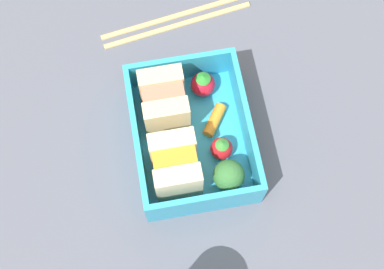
{
  "coord_description": "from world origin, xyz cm",
  "views": [
    {
      "loc": [
        -20.21,
        3.63,
        58.03
      ],
      "look_at": [
        0.0,
        0.0,
        2.7
      ],
      "focal_mm": 50.0,
      "sensor_mm": 36.0,
      "label": 1
    }
  ],
  "objects_px": {
    "chopstick_pair": "(176,19)",
    "strawberry_far_left": "(203,84)",
    "carrot_stick_far_left": "(215,120)",
    "sandwich_center_left": "(164,102)",
    "strawberry_left": "(222,148)",
    "sandwich_left": "(175,165)",
    "broccoli_floret": "(229,176)"
  },
  "relations": [
    {
      "from": "strawberry_left",
      "to": "chopstick_pair",
      "type": "distance_m",
      "value": 0.19
    },
    {
      "from": "broccoli_floret",
      "to": "strawberry_left",
      "type": "bearing_deg",
      "value": -0.02
    },
    {
      "from": "sandwich_center_left",
      "to": "broccoli_floret",
      "type": "relative_size",
      "value": 1.4
    },
    {
      "from": "sandwich_center_left",
      "to": "carrot_stick_far_left",
      "type": "height_order",
      "value": "sandwich_center_left"
    },
    {
      "from": "chopstick_pair",
      "to": "sandwich_center_left",
      "type": "bearing_deg",
      "value": 165.28
    },
    {
      "from": "broccoli_floret",
      "to": "carrot_stick_far_left",
      "type": "xyz_separation_m",
      "value": [
        0.07,
        0.0,
        -0.02
      ]
    },
    {
      "from": "sandwich_center_left",
      "to": "carrot_stick_far_left",
      "type": "relative_size",
      "value": 1.58
    },
    {
      "from": "carrot_stick_far_left",
      "to": "chopstick_pair",
      "type": "height_order",
      "value": "carrot_stick_far_left"
    },
    {
      "from": "carrot_stick_far_left",
      "to": "sandwich_center_left",
      "type": "bearing_deg",
      "value": 68.41
    },
    {
      "from": "broccoli_floret",
      "to": "carrot_stick_far_left",
      "type": "relative_size",
      "value": 1.12
    },
    {
      "from": "sandwich_center_left",
      "to": "strawberry_far_left",
      "type": "distance_m",
      "value": 0.05
    },
    {
      "from": "strawberry_far_left",
      "to": "carrot_stick_far_left",
      "type": "bearing_deg",
      "value": -172.54
    },
    {
      "from": "strawberry_left",
      "to": "carrot_stick_far_left",
      "type": "height_order",
      "value": "strawberry_left"
    },
    {
      "from": "carrot_stick_far_left",
      "to": "strawberry_far_left",
      "type": "distance_m",
      "value": 0.04
    },
    {
      "from": "carrot_stick_far_left",
      "to": "chopstick_pair",
      "type": "distance_m",
      "value": 0.15
    },
    {
      "from": "strawberry_left",
      "to": "strawberry_far_left",
      "type": "distance_m",
      "value": 0.08
    },
    {
      "from": "sandwich_left",
      "to": "strawberry_left",
      "type": "xyz_separation_m",
      "value": [
        0.02,
        -0.05,
        -0.02
      ]
    },
    {
      "from": "broccoli_floret",
      "to": "strawberry_left",
      "type": "relative_size",
      "value": 1.41
    },
    {
      "from": "sandwich_left",
      "to": "broccoli_floret",
      "type": "xyz_separation_m",
      "value": [
        -0.02,
        -0.05,
        -0.0
      ]
    },
    {
      "from": "broccoli_floret",
      "to": "chopstick_pair",
      "type": "distance_m",
      "value": 0.22
    },
    {
      "from": "strawberry_far_left",
      "to": "chopstick_pair",
      "type": "distance_m",
      "value": 0.11
    },
    {
      "from": "sandwich_left",
      "to": "strawberry_far_left",
      "type": "distance_m",
      "value": 0.11
    },
    {
      "from": "chopstick_pair",
      "to": "strawberry_far_left",
      "type": "bearing_deg",
      "value": -172.22
    },
    {
      "from": "strawberry_left",
      "to": "chopstick_pair",
      "type": "xyz_separation_m",
      "value": [
        0.18,
        0.02,
        -0.02
      ]
    },
    {
      "from": "sandwich_left",
      "to": "sandwich_center_left",
      "type": "height_order",
      "value": "same"
    },
    {
      "from": "sandwich_center_left",
      "to": "chopstick_pair",
      "type": "xyz_separation_m",
      "value": [
        0.13,
        -0.03,
        -0.04
      ]
    },
    {
      "from": "strawberry_left",
      "to": "strawberry_far_left",
      "type": "relative_size",
      "value": 0.9
    },
    {
      "from": "sandwich_left",
      "to": "chopstick_pair",
      "type": "height_order",
      "value": "sandwich_left"
    },
    {
      "from": "strawberry_far_left",
      "to": "chopstick_pair",
      "type": "bearing_deg",
      "value": 7.78
    },
    {
      "from": "sandwich_left",
      "to": "chopstick_pair",
      "type": "xyz_separation_m",
      "value": [
        0.2,
        -0.03,
        -0.04
      ]
    },
    {
      "from": "carrot_stick_far_left",
      "to": "chopstick_pair",
      "type": "relative_size",
      "value": 0.2
    },
    {
      "from": "sandwich_left",
      "to": "chopstick_pair",
      "type": "bearing_deg",
      "value": -9.44
    }
  ]
}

